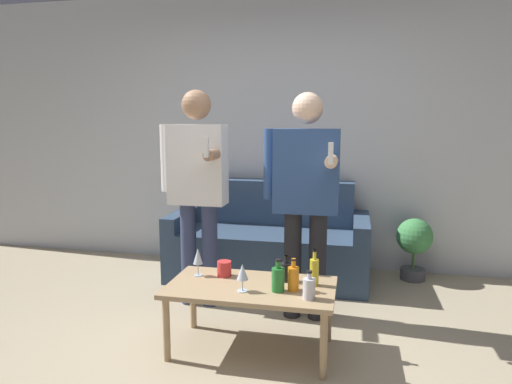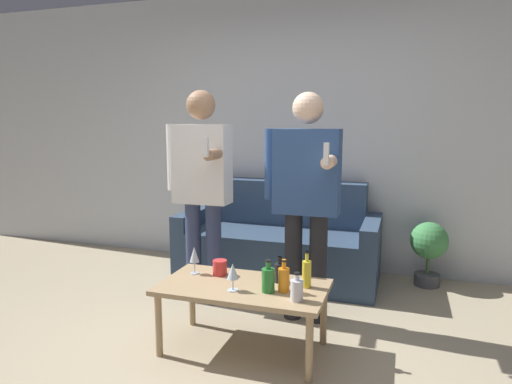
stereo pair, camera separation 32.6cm
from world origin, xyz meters
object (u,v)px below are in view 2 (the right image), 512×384
object	(u,v)px
coffee_table	(243,292)
bottle_orange	(307,273)
person_standing_right	(306,191)
person_standing_left	(201,181)
couch	(280,244)

from	to	relation	value
coffee_table	bottle_orange	xyz separation A→B (m)	(0.39, 0.09, 0.14)
person_standing_right	person_standing_left	bearing A→B (deg)	175.16
person_standing_right	couch	bearing A→B (deg)	116.10
person_standing_left	bottle_orange	bearing A→B (deg)	-30.23
couch	coffee_table	distance (m)	1.43
bottle_orange	person_standing_right	bearing A→B (deg)	103.34
coffee_table	person_standing_right	bearing A→B (deg)	64.75
couch	bottle_orange	world-z (taller)	couch
bottle_orange	person_standing_left	bearing A→B (deg)	149.77
couch	person_standing_left	size ratio (longest dim) A/B	1.07
coffee_table	person_standing_left	xyz separation A→B (m)	(-0.57, 0.65, 0.60)
bottle_orange	person_standing_right	distance (m)	0.67
person_standing_left	person_standing_right	distance (m)	0.85
bottle_orange	person_standing_left	size ratio (longest dim) A/B	0.14
couch	person_standing_left	distance (m)	1.12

